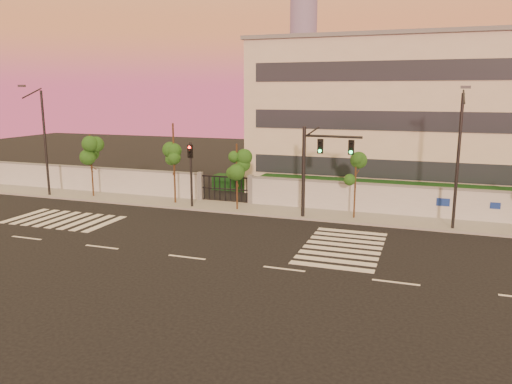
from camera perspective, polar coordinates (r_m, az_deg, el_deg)
ground at (r=25.11m, az=-7.89°, el=-7.41°), size 120.00×120.00×0.00m
sidewalk at (r=34.38m, az=0.11°, el=-2.01°), size 60.00×3.00×0.15m
perimeter_wall at (r=35.52m, az=1.06°, el=0.06°), size 60.00×0.36×2.20m
hedge_row at (r=37.84m, az=3.89°, el=0.35°), size 41.00×4.25×1.80m
institutional_building at (r=43.15m, az=16.84°, el=8.40°), size 24.40×12.40×12.25m
road_markings at (r=28.99m, az=-7.29°, el=-4.80°), size 57.00×7.62×0.02m
street_tree_b at (r=39.96m, az=-18.33°, el=4.41°), size 1.50×1.19×4.88m
street_tree_c at (r=36.01m, az=-9.36°, el=5.30°), size 1.59×1.26×5.88m
street_tree_d at (r=33.64m, az=-2.17°, el=3.46°), size 1.42×1.13×4.63m
street_tree_e at (r=31.95m, az=11.36°, el=2.22°), size 1.36×1.08×4.18m
traffic_signal_main at (r=31.54m, az=6.79°, el=3.47°), size 3.74×0.48×5.92m
traffic_signal_secondary at (r=34.79m, az=-7.46°, el=2.88°), size 0.36×0.35×4.65m
streetlight_west at (r=41.42m, az=-23.15°, el=5.72°), size 0.51×2.05×8.53m
streetlight_east at (r=30.72m, az=22.14°, el=3.95°), size 0.50×2.01×8.35m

